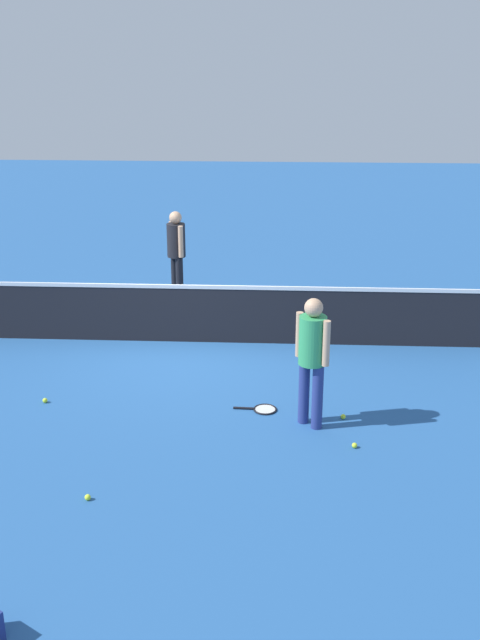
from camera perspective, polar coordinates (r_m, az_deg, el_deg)
name	(u,v)px	position (r m, az deg, el deg)	size (l,w,h in m)	color
ground_plane	(186,341)	(12.44, -4.11, -1.62)	(40.00, 40.00, 0.00)	#265693
court_net	(185,313)	(12.26, -4.17, 0.56)	(10.09, 0.09, 1.07)	#4C4C51
player_near_side	(312,352)	(9.41, 5.44, -2.39)	(0.48, 0.48, 1.70)	navy
player_far_side	(176,248)	(14.18, -4.80, 5.39)	(0.47, 0.49, 1.70)	black
tennis_racket_near_player	(263,409)	(10.16, 1.74, -6.71)	(0.59, 0.33, 0.03)	black
tennis_racket_far_player	(117,310)	(14.03, -9.18, 0.78)	(0.60, 0.35, 0.03)	black
tennis_ball_by_net	(343,417)	(10.01, 7.75, -7.20)	(0.07, 0.07, 0.07)	#C6E033
tennis_ball_midcourt	(355,445)	(9.36, 8.59, -9.29)	(0.07, 0.07, 0.07)	#C6E033
tennis_ball_stray_left	(45,400)	(10.67, -14.43, -5.87)	(0.07, 0.07, 0.07)	#C6E033
tennis_ball_stray_right	(88,497)	(8.47, -11.36, -12.92)	(0.07, 0.07, 0.07)	#C6E033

